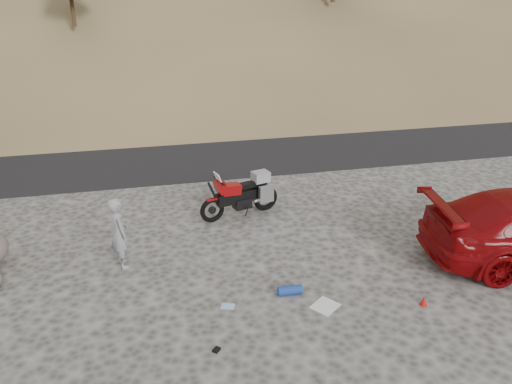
% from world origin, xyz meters
% --- Properties ---
extents(ground, '(140.00, 140.00, 0.00)m').
position_xyz_m(ground, '(0.00, 0.00, 0.00)').
color(ground, '#403E3B').
rests_on(ground, ground).
extents(road, '(120.00, 7.00, 0.05)m').
position_xyz_m(road, '(0.00, 9.00, 0.00)').
color(road, black).
rests_on(road, ground).
extents(motorcycle, '(2.31, 1.05, 1.41)m').
position_xyz_m(motorcycle, '(1.00, 2.82, 0.60)').
color(motorcycle, black).
rests_on(motorcycle, ground).
extents(man, '(0.57, 0.71, 1.68)m').
position_xyz_m(man, '(-2.23, 0.81, 0.00)').
color(man, gray).
rests_on(man, ground).
extents(gear_white_cloth, '(0.67, 0.66, 0.02)m').
position_xyz_m(gear_white_cloth, '(1.74, -1.71, 0.01)').
color(gear_white_cloth, white).
rests_on(gear_white_cloth, ground).
extents(gear_blue_mat, '(0.51, 0.23, 0.20)m').
position_xyz_m(gear_blue_mat, '(1.17, -1.15, 0.10)').
color(gear_blue_mat, navy).
rests_on(gear_blue_mat, ground).
extents(gear_funnel, '(0.19, 0.19, 0.20)m').
position_xyz_m(gear_funnel, '(3.68, -2.11, 0.10)').
color(gear_funnel, '#B3100B').
rests_on(gear_funnel, ground).
extents(gear_glove_b, '(0.16, 0.17, 0.04)m').
position_xyz_m(gear_glove_b, '(-0.59, -2.51, 0.02)').
color(gear_glove_b, black).
rests_on(gear_glove_b, ground).
extents(gear_blue_cloth, '(0.32, 0.27, 0.01)m').
position_xyz_m(gear_blue_cloth, '(-0.17, -1.27, 0.01)').
color(gear_blue_cloth, '#98C0EB').
rests_on(gear_blue_cloth, ground).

